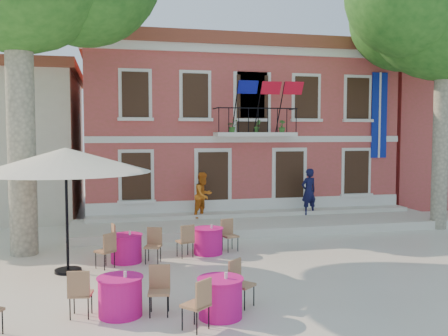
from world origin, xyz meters
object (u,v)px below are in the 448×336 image
cafe_table_4 (208,240)px  pedestrian_orange (203,195)px  patio_umbrella (66,160)px  cafe_table_1 (220,296)px  cafe_table_0 (120,295)px  plane_tree_east (445,3)px  cafe_table_3 (126,247)px  pedestrian_navy (309,192)px

cafe_table_4 → pedestrian_orange: bearing=81.1°
patio_umbrella → cafe_table_4: 4.70m
patio_umbrella → cafe_table_1: patio_umbrella is taller
cafe_table_0 → plane_tree_east: bearing=28.7°
cafe_table_0 → cafe_table_4: bearing=59.7°
patio_umbrella → pedestrian_orange: size_ratio=2.43×
cafe_table_3 → patio_umbrella: bearing=-155.6°
patio_umbrella → pedestrian_orange: 7.33m
cafe_table_0 → cafe_table_3: bearing=86.4°
cafe_table_3 → cafe_table_4: same height
pedestrian_navy → cafe_table_4: 6.57m
patio_umbrella → cafe_table_4: size_ratio=2.18×
pedestrian_navy → cafe_table_3: bearing=18.7°
pedestrian_navy → pedestrian_orange: pedestrian_navy is taller
pedestrian_navy → cafe_table_0: (-7.57, -8.77, -0.80)m
pedestrian_orange → plane_tree_east: bearing=-53.1°
cafe_table_1 → cafe_table_4: bearing=81.4°
pedestrian_navy → cafe_table_0: size_ratio=0.94×
cafe_table_1 → cafe_table_4: size_ratio=0.88×
cafe_table_0 → pedestrian_navy: bearing=49.2°
patio_umbrella → pedestrian_navy: (8.80, 5.36, -1.64)m
patio_umbrella → plane_tree_east: bearing=13.2°
cafe_table_0 → cafe_table_4: 5.22m
pedestrian_navy → cafe_table_0: 11.61m
plane_tree_east → cafe_table_0: size_ratio=5.67×
patio_umbrella → cafe_table_3: 2.93m
pedestrian_navy → cafe_table_3: size_ratio=1.00×
cafe_table_1 → cafe_table_4: 5.08m
pedestrian_navy → cafe_table_3: (-7.31, -4.69, -0.79)m
plane_tree_east → cafe_table_4: (-9.14, -1.95, -7.81)m
patio_umbrella → cafe_table_0: patio_umbrella is taller
plane_tree_east → pedestrian_navy: (-4.21, 2.32, -7.01)m
plane_tree_east → cafe_table_1: bearing=-144.8°
plane_tree_east → patio_umbrella: 14.39m
cafe_table_1 → cafe_table_3: bearing=109.4°
patio_umbrella → pedestrian_navy: size_ratio=2.32×
plane_tree_east → patio_umbrella: (-13.00, -3.04, -5.37)m
patio_umbrella → pedestrian_orange: bearing=50.4°
patio_umbrella → pedestrian_orange: (4.55, 5.49, -1.68)m
patio_umbrella → cafe_table_3: (1.49, 0.68, -2.43)m
cafe_table_0 → cafe_table_3: (0.26, 4.08, 0.01)m
cafe_table_0 → cafe_table_1: (1.87, -0.52, 0.00)m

